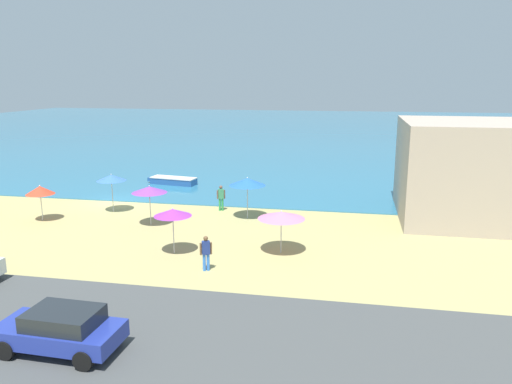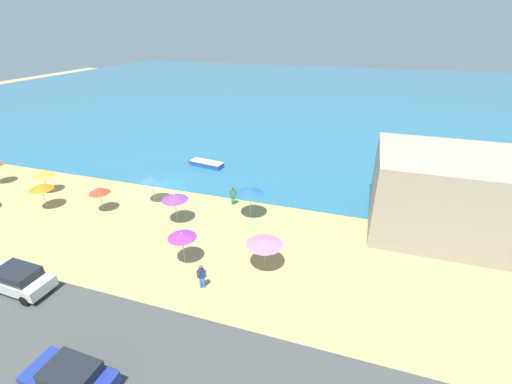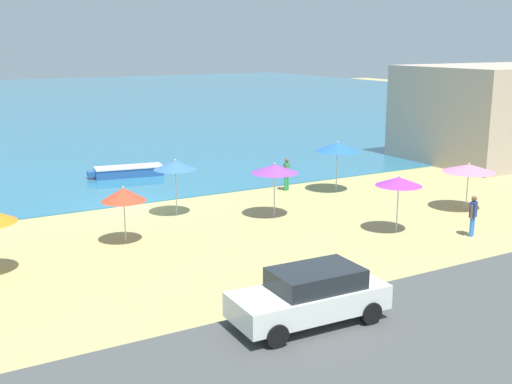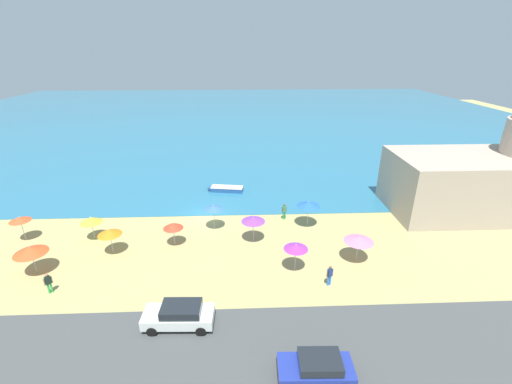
{
  "view_description": "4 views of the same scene",
  "coord_description": "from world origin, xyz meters",
  "px_view_note": "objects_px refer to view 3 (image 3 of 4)",
  "views": [
    {
      "loc": [
        16.65,
        -32.6,
        8.66
      ],
      "look_at": [
        10.89,
        -3.07,
        1.86
      ],
      "focal_mm": 35.0,
      "sensor_mm": 36.0,
      "label": 1
    },
    {
      "loc": [
        18.38,
        -26.19,
        14.68
      ],
      "look_at": [
        10.31,
        -1.23,
        1.68
      ],
      "focal_mm": 24.0,
      "sensor_mm": 36.0,
      "label": 2
    },
    {
      "loc": [
        -9.84,
        -28.96,
        7.75
      ],
      "look_at": [
        4.32,
        -4.34,
        1.03
      ],
      "focal_mm": 45.0,
      "sensor_mm": 36.0,
      "label": 3
    },
    {
      "loc": [
        3.91,
        -32.23,
        16.54
      ],
      "look_at": [
        5.34,
        2.31,
        1.65
      ],
      "focal_mm": 24.0,
      "sensor_mm": 36.0,
      "label": 4
    }
  ],
  "objects_px": {
    "beach_umbrella_4": "(274,169)",
    "bather_2": "(287,172)",
    "beach_umbrella_2": "(469,168)",
    "skiff_nearshore": "(128,171)",
    "beach_umbrella_8": "(399,181)",
    "beach_umbrella_1": "(337,147)",
    "parked_car_1": "(311,295)",
    "bather_0": "(473,214)",
    "beach_umbrella_3": "(123,195)",
    "beach_umbrella_7": "(175,165)"
  },
  "relations": [
    {
      "from": "beach_umbrella_4",
      "to": "bather_2",
      "type": "relative_size",
      "value": 1.43
    },
    {
      "from": "beach_umbrella_4",
      "to": "skiff_nearshore",
      "type": "height_order",
      "value": "beach_umbrella_4"
    },
    {
      "from": "beach_umbrella_2",
      "to": "bather_0",
      "type": "bearing_deg",
      "value": -134.66
    },
    {
      "from": "beach_umbrella_2",
      "to": "skiff_nearshore",
      "type": "distance_m",
      "value": 18.92
    },
    {
      "from": "beach_umbrella_7",
      "to": "parked_car_1",
      "type": "distance_m",
      "value": 12.72
    },
    {
      "from": "beach_umbrella_3",
      "to": "bather_2",
      "type": "xyz_separation_m",
      "value": [
        10.38,
        4.53,
        -0.98
      ]
    },
    {
      "from": "bather_2",
      "to": "skiff_nearshore",
      "type": "bearing_deg",
      "value": 129.68
    },
    {
      "from": "beach_umbrella_7",
      "to": "bather_2",
      "type": "bearing_deg",
      "value": 13.62
    },
    {
      "from": "beach_umbrella_2",
      "to": "parked_car_1",
      "type": "xyz_separation_m",
      "value": [
        -13.51,
        -6.7,
        -1.11
      ]
    },
    {
      "from": "beach_umbrella_2",
      "to": "bather_0",
      "type": "relative_size",
      "value": 1.43
    },
    {
      "from": "beach_umbrella_3",
      "to": "skiff_nearshore",
      "type": "height_order",
      "value": "beach_umbrella_3"
    },
    {
      "from": "beach_umbrella_1",
      "to": "skiff_nearshore",
      "type": "relative_size",
      "value": 0.61
    },
    {
      "from": "beach_umbrella_3",
      "to": "bather_0",
      "type": "distance_m",
      "value": 13.97
    },
    {
      "from": "bather_0",
      "to": "skiff_nearshore",
      "type": "relative_size",
      "value": 0.38
    },
    {
      "from": "beach_umbrella_1",
      "to": "beach_umbrella_3",
      "type": "distance_m",
      "value": 12.88
    },
    {
      "from": "beach_umbrella_8",
      "to": "beach_umbrella_1",
      "type": "bearing_deg",
      "value": 72.32
    },
    {
      "from": "beach_umbrella_1",
      "to": "beach_umbrella_2",
      "type": "height_order",
      "value": "beach_umbrella_1"
    },
    {
      "from": "beach_umbrella_4",
      "to": "bather_0",
      "type": "distance_m",
      "value": 8.57
    },
    {
      "from": "parked_car_1",
      "to": "skiff_nearshore",
      "type": "relative_size",
      "value": 1.02
    },
    {
      "from": "beach_umbrella_1",
      "to": "beach_umbrella_2",
      "type": "relative_size",
      "value": 1.11
    },
    {
      "from": "parked_car_1",
      "to": "skiff_nearshore",
      "type": "xyz_separation_m",
      "value": [
        2.14,
        21.74,
        -0.53
      ]
    },
    {
      "from": "skiff_nearshore",
      "to": "bather_0",
      "type": "bearing_deg",
      "value": -65.33
    },
    {
      "from": "bather_2",
      "to": "skiff_nearshore",
      "type": "xyz_separation_m",
      "value": [
        -6.19,
        7.46,
        -0.63
      ]
    },
    {
      "from": "beach_umbrella_4",
      "to": "bather_0",
      "type": "relative_size",
      "value": 1.48
    },
    {
      "from": "bather_2",
      "to": "skiff_nearshore",
      "type": "height_order",
      "value": "bather_2"
    },
    {
      "from": "beach_umbrella_2",
      "to": "beach_umbrella_4",
      "type": "relative_size",
      "value": 0.97
    },
    {
      "from": "beach_umbrella_1",
      "to": "beach_umbrella_7",
      "type": "xyz_separation_m",
      "value": [
        -9.15,
        -0.19,
        -0.05
      ]
    },
    {
      "from": "beach_umbrella_2",
      "to": "beach_umbrella_8",
      "type": "height_order",
      "value": "beach_umbrella_8"
    },
    {
      "from": "beach_umbrella_2",
      "to": "beach_umbrella_8",
      "type": "xyz_separation_m",
      "value": [
        -5.33,
        -1.14,
        0.17
      ]
    },
    {
      "from": "beach_umbrella_7",
      "to": "bather_2",
      "type": "distance_m",
      "value": 7.34
    },
    {
      "from": "beach_umbrella_4",
      "to": "bather_0",
      "type": "height_order",
      "value": "beach_umbrella_4"
    },
    {
      "from": "skiff_nearshore",
      "to": "parked_car_1",
      "type": "bearing_deg",
      "value": -95.62
    },
    {
      "from": "beach_umbrella_3",
      "to": "beach_umbrella_8",
      "type": "relative_size",
      "value": 0.95
    },
    {
      "from": "beach_umbrella_2",
      "to": "parked_car_1",
      "type": "height_order",
      "value": "beach_umbrella_2"
    },
    {
      "from": "bather_2",
      "to": "parked_car_1",
      "type": "height_order",
      "value": "bather_2"
    },
    {
      "from": "beach_umbrella_4",
      "to": "beach_umbrella_1",
      "type": "bearing_deg",
      "value": 25.88
    },
    {
      "from": "bather_0",
      "to": "parked_car_1",
      "type": "bearing_deg",
      "value": -160.91
    },
    {
      "from": "beach_umbrella_8",
      "to": "bather_0",
      "type": "height_order",
      "value": "beach_umbrella_8"
    },
    {
      "from": "beach_umbrella_4",
      "to": "bather_2",
      "type": "bearing_deg",
      "value": 51.46
    },
    {
      "from": "beach_umbrella_1",
      "to": "parked_car_1",
      "type": "distance_m",
      "value": 16.57
    },
    {
      "from": "beach_umbrella_1",
      "to": "bather_0",
      "type": "xyz_separation_m",
      "value": [
        -0.01,
        -9.14,
        -1.43
      ]
    },
    {
      "from": "beach_umbrella_7",
      "to": "beach_umbrella_1",
      "type": "bearing_deg",
      "value": 1.16
    },
    {
      "from": "bather_0",
      "to": "beach_umbrella_8",
      "type": "bearing_deg",
      "value": 139.6
    },
    {
      "from": "beach_umbrella_8",
      "to": "parked_car_1",
      "type": "relative_size",
      "value": 0.54
    },
    {
      "from": "beach_umbrella_1",
      "to": "beach_umbrella_8",
      "type": "xyz_separation_m",
      "value": [
        -2.29,
        -7.2,
        -0.21
      ]
    },
    {
      "from": "beach_umbrella_8",
      "to": "beach_umbrella_2",
      "type": "bearing_deg",
      "value": 12.07
    },
    {
      "from": "beach_umbrella_4",
      "to": "bather_0",
      "type": "bearing_deg",
      "value": -50.03
    },
    {
      "from": "beach_umbrella_7",
      "to": "beach_umbrella_8",
      "type": "bearing_deg",
      "value": -45.62
    },
    {
      "from": "beach_umbrella_2",
      "to": "parked_car_1",
      "type": "bearing_deg",
      "value": -153.6
    },
    {
      "from": "beach_umbrella_8",
      "to": "parked_car_1",
      "type": "bearing_deg",
      "value": -145.77
    }
  ]
}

